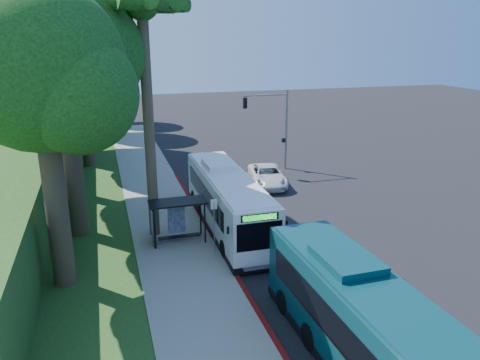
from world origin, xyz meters
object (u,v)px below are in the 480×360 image
object	(u,v)px
white_bus	(227,199)
teal_bus	(373,333)
pickup	(267,176)
bus_shelter	(173,213)

from	to	relation	value
white_bus	teal_bus	distance (m)	14.51
teal_bus	pickup	world-z (taller)	teal_bus
white_bus	pickup	xyz separation A→B (m)	(5.31, 7.38, -1.04)
teal_bus	pickup	distance (m)	22.27
bus_shelter	white_bus	size ratio (longest dim) A/B	0.26
teal_bus	pickup	size ratio (longest dim) A/B	2.29
bus_shelter	teal_bus	world-z (taller)	teal_bus
bus_shelter	pickup	distance (m)	12.47
bus_shelter	pickup	world-z (taller)	bus_shelter
bus_shelter	white_bus	xyz separation A→B (m)	(3.53, 1.36, 0.01)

